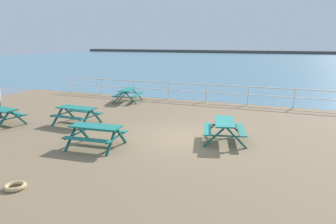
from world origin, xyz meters
TOP-DOWN VIEW (x-y plane):
  - ground_plane at (0.00, 0.00)m, footprint 30.00×24.00m
  - sea_band at (0.00, 52.75)m, footprint 142.00×90.00m
  - distant_shoreline at (0.00, 95.75)m, footprint 142.00×6.00m
  - seaward_railing at (0.00, 7.75)m, footprint 23.07×0.07m
  - picnic_table_near_left at (-5.79, 5.88)m, footprint 1.89×2.11m
  - picnic_table_near_right at (1.54, 0.13)m, footprint 1.92×2.13m
  - picnic_table_mid_centre at (-5.17, 0.09)m, footprint 1.87×1.62m
  - picnic_table_seaward at (-2.50, -2.28)m, footprint 1.92×1.68m
  - rope_coil at (-2.51, -5.85)m, footprint 0.55×0.55m

SIDE VIEW (x-z plane):
  - ground_plane at x=0.00m, z-range -0.20..0.00m
  - sea_band at x=0.00m, z-range 0.00..0.00m
  - distant_shoreline at x=0.00m, z-range -0.90..0.90m
  - rope_coil at x=-2.51m, z-range 0.00..0.11m
  - picnic_table_near_left at x=-5.79m, z-range 0.19..0.98m
  - picnic_table_near_right at x=1.54m, z-range 0.19..0.98m
  - picnic_table_mid_centre at x=-5.17m, z-range 0.19..0.98m
  - picnic_table_seaward at x=-2.50m, z-range 0.19..0.98m
  - seaward_railing at x=0.00m, z-range 0.23..1.31m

